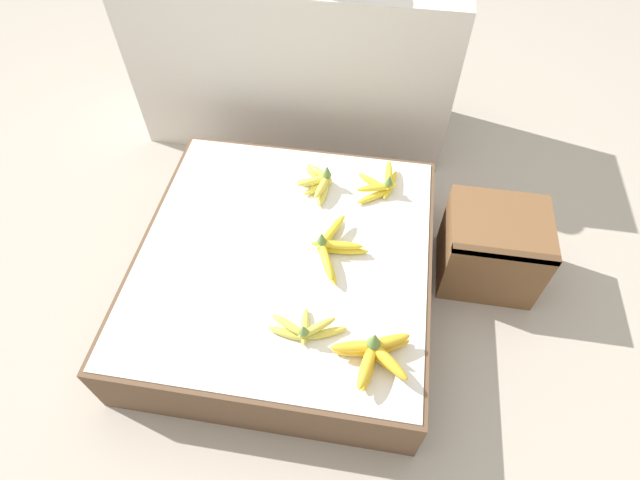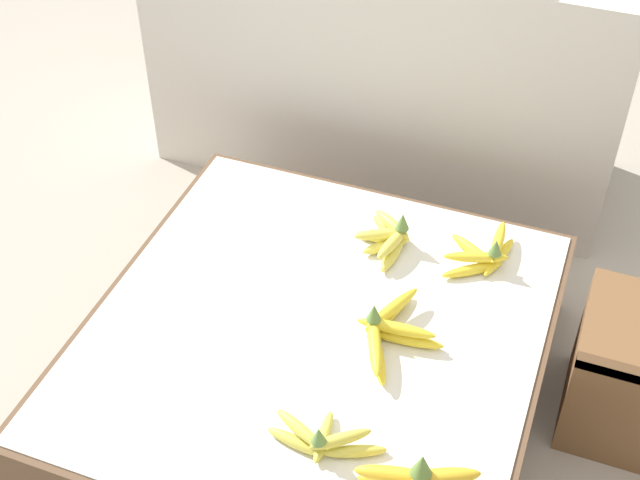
{
  "view_description": "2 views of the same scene",
  "coord_description": "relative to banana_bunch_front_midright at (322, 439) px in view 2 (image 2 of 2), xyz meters",
  "views": [
    {
      "loc": [
        0.26,
        -0.91,
        1.51
      ],
      "look_at": [
        0.11,
        0.03,
        0.27
      ],
      "focal_mm": 28.0,
      "sensor_mm": 36.0,
      "label": 1
    },
    {
      "loc": [
        0.46,
        -1.18,
        1.61
      ],
      "look_at": [
        -0.04,
        0.13,
        0.36
      ],
      "focal_mm": 50.0,
      "sensor_mm": 36.0,
      "label": 2
    }
  ],
  "objects": [
    {
      "name": "ground_plane",
      "position": [
        -0.12,
        0.27,
        -0.26
      ],
      "size": [
        10.0,
        10.0,
        0.0
      ],
      "primitive_type": "plane",
      "color": "#A89E8E"
    },
    {
      "name": "banana_bunch_back_midright",
      "position": [
        -0.05,
        0.57,
        0.0
      ],
      "size": [
        0.13,
        0.19,
        0.1
      ],
      "color": "#DBCC4C",
      "rests_on": "display_platform"
    },
    {
      "name": "display_platform",
      "position": [
        -0.12,
        0.27,
        -0.14
      ],
      "size": [
        0.94,
        0.98,
        0.23
      ],
      "color": "brown",
      "rests_on": "ground_plane"
    },
    {
      "name": "banana_bunch_back_right",
      "position": [
        0.17,
        0.59,
        0.0
      ],
      "size": [
        0.15,
        0.21,
        0.09
      ],
      "color": "yellow",
      "rests_on": "display_platform"
    },
    {
      "name": "back_vendor_table",
      "position": [
        -0.25,
        1.18,
        0.1
      ],
      "size": [
        1.28,
        0.45,
        0.7
      ],
      "color": "beige",
      "rests_on": "ground_plane"
    },
    {
      "name": "banana_bunch_front_midright",
      "position": [
        0.0,
        0.0,
        0.0
      ],
      "size": [
        0.23,
        0.12,
        0.08
      ],
      "color": "gold",
      "rests_on": "display_platform"
    },
    {
      "name": "banana_bunch_middle_midright",
      "position": [
        0.03,
        0.3,
        0.0
      ],
      "size": [
        0.18,
        0.28,
        0.09
      ],
      "color": "yellow",
      "rests_on": "display_platform"
    }
  ]
}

